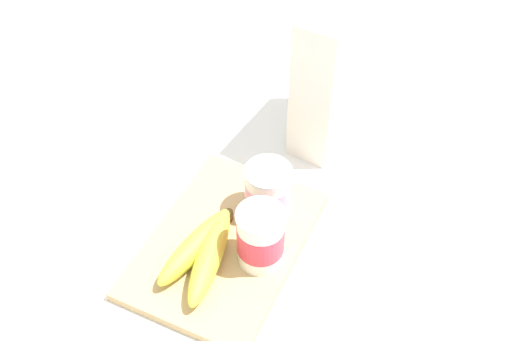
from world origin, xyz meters
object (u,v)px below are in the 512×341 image
at_px(cutting_board, 225,244).
at_px(yogurt_cup_back, 261,237).
at_px(cereal_box, 334,73).
at_px(yogurt_cup_front, 268,190).
at_px(banana_bunch, 204,251).

xyz_separation_m(cutting_board, yogurt_cup_back, (0.01, 0.06, 0.06)).
xyz_separation_m(cereal_box, yogurt_cup_back, (0.32, 0.01, -0.07)).
bearing_deg(cereal_box, yogurt_cup_front, -178.12).
relative_size(cereal_box, yogurt_cup_front, 3.02).
distance_m(cutting_board, banana_bunch, 0.05).
bearing_deg(cutting_board, cereal_box, 171.14).
bearing_deg(cereal_box, yogurt_cup_back, -171.50).
height_order(cereal_box, banana_bunch, cereal_box).
xyz_separation_m(cereal_box, yogurt_cup_front, (0.23, -0.02, -0.07)).
relative_size(yogurt_cup_front, yogurt_cup_back, 0.88).
relative_size(cutting_board, yogurt_cup_back, 3.18).
xyz_separation_m(cutting_board, banana_bunch, (0.04, -0.01, 0.03)).
height_order(cutting_board, banana_bunch, banana_bunch).
height_order(cutting_board, yogurt_cup_back, yogurt_cup_back).
bearing_deg(banana_bunch, yogurt_cup_back, 117.45).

